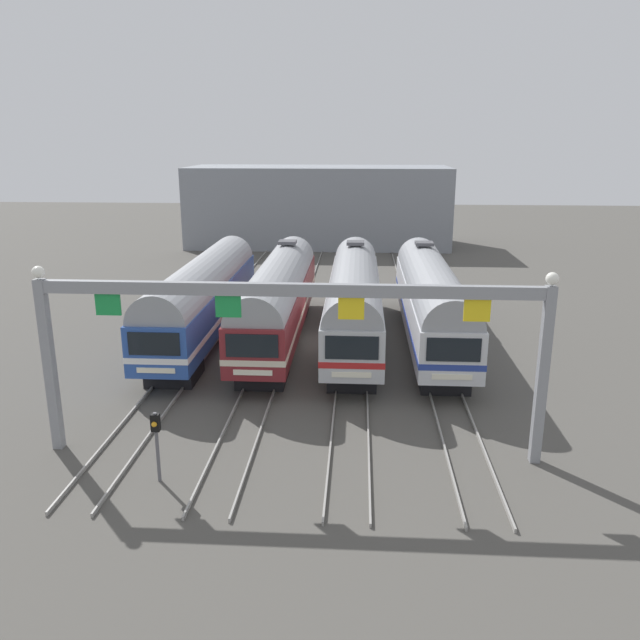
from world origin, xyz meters
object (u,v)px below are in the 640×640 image
commuter_train_blue (203,295)px  commuter_train_maroon (278,296)px  commuter_train_silver (431,298)px  commuter_train_stainless (354,297)px  catenary_gantry (290,321)px  yard_signal_mast (156,434)px

commuter_train_blue → commuter_train_maroon: size_ratio=1.00×
commuter_train_blue → commuter_train_silver: (12.84, 0.00, 0.00)m
commuter_train_maroon → commuter_train_stainless: same height
commuter_train_blue → catenary_gantry: 15.14m
commuter_train_maroon → commuter_train_silver: same height
commuter_train_silver → yard_signal_mast: bearing=-124.3°
commuter_train_stainless → yard_signal_mast: size_ratio=7.17×
commuter_train_maroon → yard_signal_mast: bearing=-97.8°
commuter_train_silver → commuter_train_stainless: bearing=180.0°
commuter_train_stainless → yard_signal_mast: (-6.42, -15.70, -0.92)m
commuter_train_maroon → commuter_train_silver: (8.56, 0.00, 0.00)m
catenary_gantry → commuter_train_maroon: bearing=99.0°
yard_signal_mast → commuter_train_blue: bearing=97.8°
commuter_train_silver → yard_signal_mast: commuter_train_silver is taller
commuter_train_blue → commuter_train_maroon: commuter_train_maroon is taller
commuter_train_blue → commuter_train_stainless: bearing=0.0°
commuter_train_maroon → commuter_train_stainless: 4.28m
commuter_train_blue → catenary_gantry: size_ratio=1.00×
commuter_train_blue → commuter_train_stainless: size_ratio=1.00×
catenary_gantry → yard_signal_mast: (-4.28, -2.20, -3.36)m
commuter_train_stainless → commuter_train_silver: (4.28, 0.00, 0.00)m
catenary_gantry → yard_signal_mast: bearing=-152.8°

